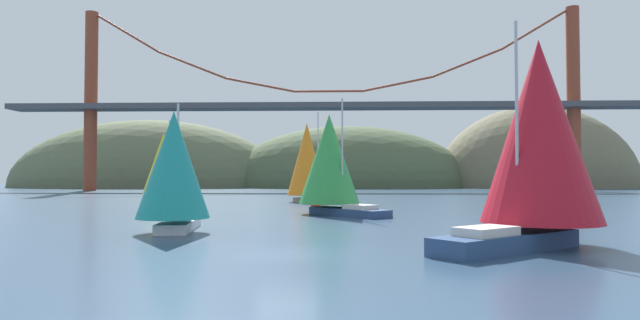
# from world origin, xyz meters

# --- Properties ---
(ground_plane) EXTENTS (360.00, 360.00, 0.00)m
(ground_plane) POSITION_xyz_m (0.00, 0.00, 0.00)
(ground_plane) COLOR #2D4760
(headland_right) EXTENTS (58.24, 44.00, 47.90)m
(headland_right) POSITION_xyz_m (60.00, 135.00, 0.00)
(headland_right) COLOR #6B664C
(headland_right) RESTS_ON ground_plane
(headland_center) EXTENTS (74.45, 44.00, 36.38)m
(headland_center) POSITION_xyz_m (5.00, 135.00, 0.00)
(headland_center) COLOR #4C5B3D
(headland_center) RESTS_ON ground_plane
(headland_left) EXTENTS (83.63, 44.00, 40.43)m
(headland_left) POSITION_xyz_m (-55.00, 135.00, 0.00)
(headland_left) COLOR #5B6647
(headland_left) RESTS_ON ground_plane
(suspension_bridge) EXTENTS (143.65, 6.00, 40.80)m
(suspension_bridge) POSITION_xyz_m (0.00, 95.00, 19.55)
(suspension_bridge) COLOR brown
(suspension_bridge) RESTS_ON ground_plane
(sailboat_orange_sail) EXTENTS (9.10, 8.27, 11.32)m
(sailboat_orange_sail) POSITION_xyz_m (-1.65, 43.58, 5.12)
(sailboat_orange_sail) COLOR #B7B2A8
(sailboat_orange_sail) RESTS_ON ground_plane
(sailboat_yellow_sail) EXTENTS (8.84, 9.14, 10.35)m
(sailboat_yellow_sail) POSITION_xyz_m (-20.36, 45.48, 4.62)
(sailboat_yellow_sail) COLOR #191E4C
(sailboat_yellow_sail) RESTS_ON ground_plane
(sailboat_crimson_sail) EXTENTS (9.63, 8.71, 10.07)m
(sailboat_crimson_sail) POSITION_xyz_m (11.26, 2.69, 5.04)
(sailboat_crimson_sail) COLOR navy
(sailboat_crimson_sail) RESTS_ON ground_plane
(sailboat_teal_sail) EXTENTS (4.55, 7.27, 7.48)m
(sailboat_teal_sail) POSITION_xyz_m (-7.13, 7.66, 3.65)
(sailboat_teal_sail) COLOR white
(sailboat_teal_sail) RESTS_ON ground_plane
(sailboat_green_sail) EXTENTS (8.58, 9.15, 9.67)m
(sailboat_green_sail) POSITION_xyz_m (1.47, 22.89, 4.46)
(sailboat_green_sail) COLOR navy
(sailboat_green_sail) RESTS_ON ground_plane
(channel_buoy) EXTENTS (1.10, 1.10, 2.64)m
(channel_buoy) POSITION_xyz_m (-0.28, 34.48, 0.37)
(channel_buoy) COLOR red
(channel_buoy) RESTS_ON ground_plane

